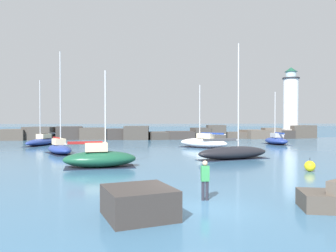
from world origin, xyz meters
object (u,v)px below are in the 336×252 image
Objects in this scene: person_on_rocks at (205,178)px; sailboat_moored_2 at (233,152)px; sailboat_moored_3 at (59,148)px; sailboat_moored_6 at (100,158)px; sailboat_moored_4 at (43,141)px; sailboat_moored_0 at (276,140)px; sailboat_moored_7 at (203,142)px; mooring_buoy_orange_near at (310,166)px; lighthouse at (291,107)px.

sailboat_moored_2 is at bearing 67.62° from person_on_rocks.
sailboat_moored_3 is 1.46× the size of sailboat_moored_6.
person_on_rocks is (15.63, -33.98, 0.41)m from sailboat_moored_4.
sailboat_moored_6 is 12.29m from person_on_rocks.
sailboat_moored_7 reaches higher than sailboat_moored_0.
sailboat_moored_0 is 36.36m from person_on_rocks.
sailboat_moored_7 is (21.70, -7.02, 0.12)m from sailboat_moored_4.
sailboat_moored_7 reaches higher than sailboat_moored_6.
sailboat_moored_6 is 19.81m from sailboat_moored_7.
sailboat_moored_0 is at bearing 69.91° from mooring_buoy_orange_near.
sailboat_moored_0 is 0.73× the size of sailboat_moored_2.
sailboat_moored_4 is at bearing 138.29° from sailboat_moored_2.
sailboat_moored_0 reaches higher than person_on_rocks.
sailboat_moored_0 is 25.99m from mooring_buoy_orange_near.
person_on_rocks is at bearing -65.29° from sailboat_moored_4.
sailboat_moored_2 is 8.10m from mooring_buoy_orange_near.
mooring_buoy_orange_near is at bearing 38.21° from person_on_rocks.
sailboat_moored_0 is at bearing 41.15° from sailboat_moored_6.
sailboat_moored_2 reaches higher than sailboat_moored_7.
lighthouse is 50.52m from sailboat_moored_6.
mooring_buoy_orange_near is at bearing -110.09° from sailboat_moored_0.
sailboat_moored_3 is at bearing -68.63° from sailboat_moored_4.
sailboat_moored_7 is at bearing -17.94° from sailboat_moored_4.
sailboat_moored_3 is at bearing -161.67° from sailboat_moored_7.
lighthouse reaches higher than sailboat_moored_2.
sailboat_moored_0 is 1.06× the size of sailboat_moored_6.
sailboat_moored_4 is at bearing 132.70° from mooring_buoy_orange_near.
sailboat_moored_3 is at bearing -146.12° from lighthouse.
sailboat_moored_4 is at bearing 162.06° from sailboat_moored_7.
lighthouse is 20.09m from sailboat_moored_0.
sailboat_moored_4 is at bearing 111.37° from sailboat_moored_3.
sailboat_moored_0 is at bearing 60.27° from person_on_rocks.
lighthouse reaches higher than sailboat_moored_6.
sailboat_moored_7 is at bearing 77.31° from person_on_rocks.
sailboat_moored_3 is 11.64m from sailboat_moored_6.
lighthouse is at bearing 56.93° from sailboat_moored_0.
person_on_rocks is at bearing -112.38° from sailboat_moored_2.
lighthouse is 1.32× the size of sailboat_moored_3.
sailboat_moored_6 is 15.17m from mooring_buoy_orange_near.
person_on_rocks is (-18.03, -31.57, 0.38)m from sailboat_moored_0.
mooring_buoy_orange_near is 11.61m from person_on_rocks.
lighthouse reaches higher than mooring_buoy_orange_near.
mooring_buoy_orange_near is (-19.47, -40.60, -5.74)m from lighthouse.
sailboat_moored_2 is at bearing -21.90° from sailboat_moored_3.
person_on_rocks is (-6.07, -26.95, 0.29)m from sailboat_moored_7.
sailboat_moored_4 is 5.16× the size of person_on_rocks.
lighthouse is 31.13m from sailboat_moored_7.
lighthouse reaches higher than person_on_rocks.
mooring_buoy_orange_near is 0.53× the size of person_on_rocks.
sailboat_moored_0 is at bearing 19.50° from sailboat_moored_3.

